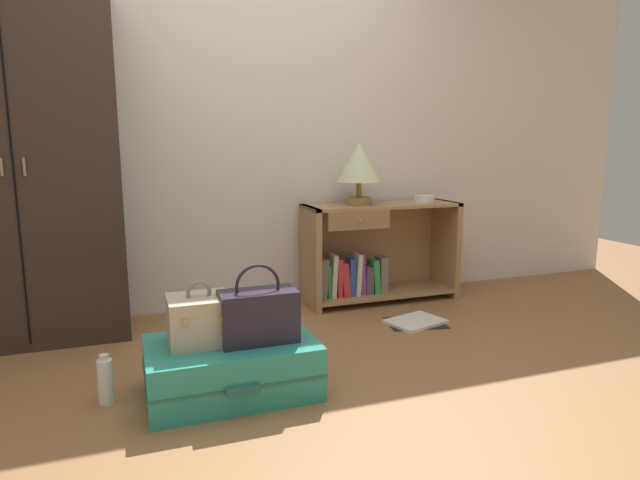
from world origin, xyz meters
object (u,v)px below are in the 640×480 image
bowl (424,199)px  train_case (200,319)px  bottle (105,381)px  bookshelf (373,254)px  table_lamp (359,165)px  suitcase_large (232,367)px  open_book_on_floor (415,322)px  wardrobe (21,165)px  handbag (258,315)px

bowl → train_case: bearing=-149.0°
bottle → train_case: bearing=-7.5°
bookshelf → table_lamp: (-0.12, -0.02, 0.62)m
suitcase_large → open_book_on_floor: 1.36m
wardrobe → train_case: bearing=-52.5°
bookshelf → table_lamp: 0.63m
bowl → handbag: size_ratio=0.39×
handbag → wardrobe: bearing=133.3°
open_book_on_floor → bowl: bearing=56.4°
wardrobe → suitcase_large: bearing=-49.1°
open_book_on_floor → table_lamp: bearing=106.0°
suitcase_large → bottle: bearing=171.0°
train_case → bottle: size_ratio=1.26×
train_case → open_book_on_floor: size_ratio=0.71×
bookshelf → open_book_on_floor: 0.64m
table_lamp → bottle: bearing=-148.2°
bottle → open_book_on_floor: bearing=14.8°
bowl → suitcase_large: 1.98m
bowl → bottle: bowl is taller
table_lamp → suitcase_large: bearing=-135.2°
bookshelf → bowl: bearing=-7.7°
table_lamp → train_case: table_lamp is taller
bookshelf → suitcase_large: size_ratio=1.47×
bookshelf → handbag: 1.58m
bottle → open_book_on_floor: bottle is taller
wardrobe → bottle: bearing=-68.2°
wardrobe → handbag: 1.62m
table_lamp → bowl: bearing=-3.4°
train_case → handbag: (0.24, -0.07, 0.01)m
bowl → train_case: 2.02m
bookshelf → train_case: size_ratio=3.91×
train_case → bowl: bearing=31.0°
suitcase_large → bottle: size_ratio=3.36×
train_case → handbag: 0.25m
table_lamp → handbag: 1.60m
open_book_on_floor → bottle: bearing=-165.2°
wardrobe → suitcase_large: wardrobe is taller
wardrobe → open_book_on_floor: bearing=-13.1°
bottle → open_book_on_floor: 1.83m
table_lamp → handbag: table_lamp is taller
wardrobe → suitcase_large: (0.91, -1.05, -0.86)m
bottle → bowl: bearing=24.8°
handbag → bottle: 0.70m
handbag → table_lamp: bearing=49.1°
table_lamp → suitcase_large: size_ratio=0.56×
bowl → bottle: size_ratio=0.62×
bowl → suitcase_large: bowl is taller
table_lamp → bottle: 2.08m
wardrobe → bookshelf: (2.12, 0.05, -0.65)m
wardrobe → handbag: bearing=-46.7°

